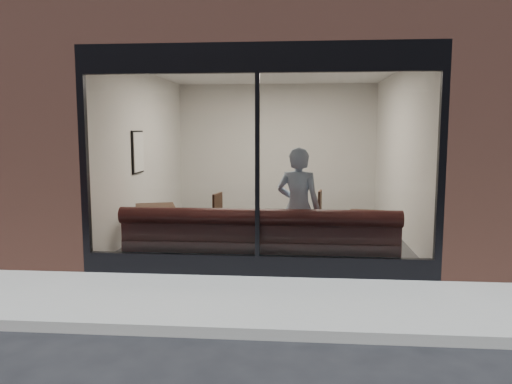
# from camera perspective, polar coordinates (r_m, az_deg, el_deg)

# --- Properties ---
(ground) EXTENTS (120.00, 120.00, 0.00)m
(ground) POSITION_cam_1_polar(r_m,az_deg,el_deg) (5.19, -1.81, -16.10)
(ground) COLOR black
(ground) RESTS_ON ground
(sidewalk_near) EXTENTS (40.00, 2.00, 0.01)m
(sidewalk_near) POSITION_cam_1_polar(r_m,az_deg,el_deg) (6.11, -0.68, -12.37)
(sidewalk_near) COLOR gray
(sidewalk_near) RESTS_ON ground
(kerb_near) EXTENTS (40.00, 0.10, 0.12)m
(kerb_near) POSITION_cam_1_polar(r_m,az_deg,el_deg) (5.12, -1.88, -15.70)
(kerb_near) COLOR gray
(kerb_near) RESTS_ON ground
(host_building_pier_left) EXTENTS (2.50, 12.00, 3.20)m
(host_building_pier_left) POSITION_cam_1_polar(r_m,az_deg,el_deg) (13.45, -13.83, 5.02)
(host_building_pier_left) COLOR brown
(host_building_pier_left) RESTS_ON ground
(host_building_pier_right) EXTENTS (2.50, 12.00, 3.20)m
(host_building_pier_right) POSITION_cam_1_polar(r_m,az_deg,el_deg) (13.13, 19.04, 4.79)
(host_building_pier_right) COLOR brown
(host_building_pier_right) RESTS_ON ground
(host_building_backfill) EXTENTS (5.00, 6.00, 3.20)m
(host_building_backfill) POSITION_cam_1_polar(r_m,az_deg,el_deg) (15.75, 2.89, 5.49)
(host_building_backfill) COLOR brown
(host_building_backfill) RESTS_ON ground
(cafe_floor) EXTENTS (6.00, 6.00, 0.00)m
(cafe_floor) POSITION_cam_1_polar(r_m,az_deg,el_deg) (9.96, 1.58, -4.62)
(cafe_floor) COLOR #2D2D30
(cafe_floor) RESTS_ON ground
(cafe_ceiling) EXTENTS (6.00, 6.00, 0.00)m
(cafe_ceiling) POSITION_cam_1_polar(r_m,az_deg,el_deg) (9.82, 1.65, 13.82)
(cafe_ceiling) COLOR white
(cafe_ceiling) RESTS_ON host_building_upper
(cafe_wall_back) EXTENTS (5.00, 0.00, 5.00)m
(cafe_wall_back) POSITION_cam_1_polar(r_m,az_deg,el_deg) (12.74, 2.40, 5.11)
(cafe_wall_back) COLOR silver
(cafe_wall_back) RESTS_ON ground
(cafe_wall_left) EXTENTS (0.00, 6.00, 6.00)m
(cafe_wall_left) POSITION_cam_1_polar(r_m,az_deg,el_deg) (10.21, -12.52, 4.45)
(cafe_wall_left) COLOR silver
(cafe_wall_left) RESTS_ON ground
(cafe_wall_right) EXTENTS (0.00, 6.00, 6.00)m
(cafe_wall_right) POSITION_cam_1_polar(r_m,az_deg,el_deg) (9.93, 16.15, 4.27)
(cafe_wall_right) COLOR silver
(cafe_wall_right) RESTS_ON ground
(storefront_kick) EXTENTS (5.00, 0.10, 0.30)m
(storefront_kick) POSITION_cam_1_polar(r_m,az_deg,el_deg) (7.07, 0.16, -8.43)
(storefront_kick) COLOR black
(storefront_kick) RESTS_ON ground
(storefront_header) EXTENTS (5.00, 0.10, 0.40)m
(storefront_header) POSITION_cam_1_polar(r_m,az_deg,el_deg) (6.87, 0.17, 15.11)
(storefront_header) COLOR black
(storefront_header) RESTS_ON host_building_upper
(storefront_mullion) EXTENTS (0.06, 0.10, 2.50)m
(storefront_mullion) POSITION_cam_1_polar(r_m,az_deg,el_deg) (6.82, 0.17, 2.96)
(storefront_mullion) COLOR black
(storefront_mullion) RESTS_ON storefront_kick
(storefront_glass) EXTENTS (4.80, 0.00, 4.80)m
(storefront_glass) POSITION_cam_1_polar(r_m,az_deg,el_deg) (6.79, 0.14, 2.95)
(storefront_glass) COLOR white
(storefront_glass) RESTS_ON storefront_kick
(banquette) EXTENTS (4.00, 0.55, 0.45)m
(banquette) POSITION_cam_1_polar(r_m,az_deg,el_deg) (7.43, 0.42, -7.05)
(banquette) COLOR #3C1617
(banquette) RESTS_ON cafe_floor
(person) EXTENTS (0.74, 0.57, 1.79)m
(person) POSITION_cam_1_polar(r_m,az_deg,el_deg) (7.45, 4.85, -1.77)
(person) COLOR #A8C0E0
(person) RESTS_ON cafe_floor
(cafe_table_left) EXTENTS (0.82, 0.82, 0.04)m
(cafe_table_left) POSITION_cam_1_polar(r_m,az_deg,el_deg) (8.71, -11.47, -1.64)
(cafe_table_left) COLOR #331C13
(cafe_table_left) RESTS_ON cafe_floor
(cafe_table_right) EXTENTS (0.65, 0.65, 0.04)m
(cafe_table_right) POSITION_cam_1_polar(r_m,az_deg,el_deg) (8.06, 12.49, -2.37)
(cafe_table_right) COLOR #331C13
(cafe_table_right) RESTS_ON cafe_floor
(cafe_chair_left) EXTENTS (0.46, 0.46, 0.04)m
(cafe_chair_left) POSITION_cam_1_polar(r_m,az_deg,el_deg) (8.88, -5.54, -4.64)
(cafe_chair_left) COLOR #331C13
(cafe_chair_left) RESTS_ON cafe_floor
(cafe_chair_right) EXTENTS (0.41, 0.41, 0.03)m
(cafe_chair_right) POSITION_cam_1_polar(r_m,az_deg,el_deg) (9.25, 6.08, -4.18)
(cafe_chair_right) COLOR #331C13
(cafe_chair_right) RESTS_ON cafe_floor
(wall_poster) EXTENTS (0.02, 0.55, 0.74)m
(wall_poster) POSITION_cam_1_polar(r_m,az_deg,el_deg) (9.67, -13.28, 4.48)
(wall_poster) COLOR white
(wall_poster) RESTS_ON cafe_wall_left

